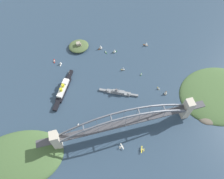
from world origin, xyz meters
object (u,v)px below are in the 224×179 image
(small_boat_7, at_px, (78,125))
(small_boat_9, at_px, (115,51))
(fort_island_mid_harbor, at_px, (79,46))
(small_boat_10, at_px, (141,74))
(naval_cruiser, at_px, (118,92))
(seaplane_second_in_formation, at_px, (142,150))
(small_boat_2, at_px, (123,69))
(harbor_arch_bridge, at_px, (124,123))
(small_boat_6, at_px, (166,93))
(seaplane_taxiing_near_bridge, at_px, (122,147))
(small_boat_5, at_px, (159,88))
(ocean_liner, at_px, (63,89))
(small_boat_8, at_px, (106,52))
(small_boat_1, at_px, (146,44))
(small_boat_4, at_px, (54,61))
(small_boat_3, at_px, (60,63))
(small_boat_0, at_px, (101,47))

(small_boat_7, xyz_separation_m, small_boat_9, (105.04, 146.31, 3.85))
(fort_island_mid_harbor, distance_m, small_boat_10, 149.23)
(small_boat_7, height_order, small_boat_9, small_boat_9)
(small_boat_7, bearing_deg, naval_cruiser, 28.08)
(seaplane_second_in_formation, height_order, small_boat_2, small_boat_2)
(harbor_arch_bridge, distance_m, seaplane_second_in_formation, 53.29)
(fort_island_mid_harbor, xyz_separation_m, small_boat_9, (71.66, -32.27, -0.02))
(harbor_arch_bridge, distance_m, small_boat_6, 111.06)
(seaplane_taxiing_near_bridge, bearing_deg, small_boat_10, 59.36)
(seaplane_taxiing_near_bridge, height_order, small_boat_6, small_boat_6)
(harbor_arch_bridge, height_order, small_boat_9, harbor_arch_bridge)
(small_boat_2, relative_size, small_boat_5, 1.26)
(small_boat_6, bearing_deg, ocean_liner, 163.24)
(ocean_liner, distance_m, small_boat_8, 124.33)
(small_boat_9, bearing_deg, seaplane_taxiing_near_bridge, -101.62)
(small_boat_8, bearing_deg, small_boat_5, -56.31)
(small_boat_5, height_order, small_boat_6, small_boat_6)
(fort_island_mid_harbor, relative_size, small_boat_5, 6.52)
(naval_cruiser, height_order, small_boat_6, naval_cruiser)
(seaplane_taxiing_near_bridge, distance_m, small_boat_1, 233.64)
(naval_cruiser, bearing_deg, harbor_arch_bridge, -98.49)
(harbor_arch_bridge, distance_m, small_boat_10, 125.69)
(ocean_liner, relative_size, small_boat_1, 8.45)
(seaplane_taxiing_near_bridge, relative_size, small_boat_7, 1.58)
(small_boat_2, bearing_deg, small_boat_4, 156.72)
(naval_cruiser, distance_m, small_boat_1, 137.02)
(ocean_liner, bearing_deg, small_boat_3, 87.31)
(small_boat_3, distance_m, small_boat_9, 116.10)
(ocean_liner, relative_size, small_boat_9, 8.34)
(small_boat_1, bearing_deg, small_boat_3, -178.35)
(small_boat_0, relative_size, small_boat_10, 1.81)
(seaplane_second_in_formation, height_order, small_boat_0, small_boat_0)
(small_boat_2, xyz_separation_m, small_boat_5, (53.09, -60.65, -0.96))
(small_boat_10, bearing_deg, small_boat_2, 147.13)
(seaplane_second_in_formation, bearing_deg, small_boat_3, 116.44)
(seaplane_taxiing_near_bridge, relative_size, small_boat_5, 1.67)
(seaplane_taxiing_near_bridge, xyz_separation_m, small_boat_7, (-63.41, 56.12, -1.36))
(seaplane_second_in_formation, bearing_deg, small_boat_4, 117.78)
(small_boat_0, bearing_deg, small_boat_9, -33.85)
(small_boat_9, bearing_deg, harbor_arch_bridge, -99.86)
(seaplane_taxiing_near_bridge, xyz_separation_m, small_boat_0, (15.31, 220.08, 3.39))
(seaplane_second_in_formation, relative_size, small_boat_6, 1.14)
(seaplane_taxiing_near_bridge, relative_size, small_boat_2, 1.32)
(ocean_liner, bearing_deg, small_boat_10, -0.66)
(ocean_liner, distance_m, small_boat_4, 76.50)
(harbor_arch_bridge, relative_size, small_boat_3, 29.56)
(small_boat_8, bearing_deg, small_boat_0, 120.54)
(ocean_liner, xyz_separation_m, small_boat_0, (92.77, 86.27, 0.37))
(harbor_arch_bridge, height_order, small_boat_10, harbor_arch_bridge)
(small_boat_0, xyz_separation_m, small_boat_7, (-78.72, -163.96, -4.75))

